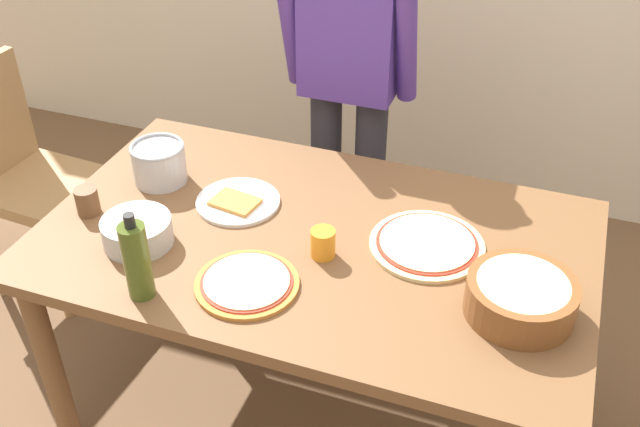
{
  "coord_description": "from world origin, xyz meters",
  "views": [
    {
      "loc": [
        0.6,
        -1.6,
        2.07
      ],
      "look_at": [
        0.0,
        0.05,
        0.81
      ],
      "focal_mm": 41.5,
      "sensor_mm": 36.0,
      "label": 1
    }
  ],
  "objects_px": {
    "mixing_bowl_steel": "(137,232)",
    "cup_orange": "(323,243)",
    "plate_with_slice": "(238,202)",
    "olive_oil_bottle": "(137,260)",
    "steel_pot": "(159,163)",
    "person_cook": "(350,69)",
    "chair_wooden_left": "(21,168)",
    "pizza_cooked_on_tray": "(247,283)",
    "dining_table": "(314,261)",
    "popcorn_bowl": "(521,294)",
    "pizza_raw_on_board": "(427,244)",
    "cup_small_brown": "(87,201)"
  },
  "relations": [
    {
      "from": "olive_oil_bottle",
      "to": "cup_small_brown",
      "type": "relative_size",
      "value": 3.01
    },
    {
      "from": "mixing_bowl_steel",
      "to": "cup_orange",
      "type": "relative_size",
      "value": 2.35
    },
    {
      "from": "mixing_bowl_steel",
      "to": "olive_oil_bottle",
      "type": "distance_m",
      "value": 0.24
    },
    {
      "from": "dining_table",
      "to": "plate_with_slice",
      "type": "xyz_separation_m",
      "value": [
        -0.28,
        0.08,
        0.1
      ]
    },
    {
      "from": "olive_oil_bottle",
      "to": "steel_pot",
      "type": "distance_m",
      "value": 0.55
    },
    {
      "from": "cup_small_brown",
      "to": "dining_table",
      "type": "bearing_deg",
      "value": 9.85
    },
    {
      "from": "popcorn_bowl",
      "to": "cup_orange",
      "type": "relative_size",
      "value": 3.29
    },
    {
      "from": "pizza_raw_on_board",
      "to": "person_cook",
      "type": "bearing_deg",
      "value": 123.68
    },
    {
      "from": "popcorn_bowl",
      "to": "pizza_cooked_on_tray",
      "type": "bearing_deg",
      "value": -168.46
    },
    {
      "from": "pizza_raw_on_board",
      "to": "olive_oil_bottle",
      "type": "relative_size",
      "value": 1.29
    },
    {
      "from": "person_cook",
      "to": "olive_oil_bottle",
      "type": "height_order",
      "value": "person_cook"
    },
    {
      "from": "dining_table",
      "to": "cup_small_brown",
      "type": "relative_size",
      "value": 18.82
    },
    {
      "from": "olive_oil_bottle",
      "to": "steel_pot",
      "type": "bearing_deg",
      "value": 114.77
    },
    {
      "from": "mixing_bowl_steel",
      "to": "cup_orange",
      "type": "xyz_separation_m",
      "value": [
        0.52,
        0.13,
        0.0
      ]
    },
    {
      "from": "plate_with_slice",
      "to": "chair_wooden_left",
      "type": "bearing_deg",
      "value": 168.34
    },
    {
      "from": "mixing_bowl_steel",
      "to": "dining_table",
      "type": "bearing_deg",
      "value": 23.01
    },
    {
      "from": "plate_with_slice",
      "to": "steel_pot",
      "type": "distance_m",
      "value": 0.3
    },
    {
      "from": "pizza_raw_on_board",
      "to": "cup_small_brown",
      "type": "relative_size",
      "value": 3.88
    },
    {
      "from": "pizza_cooked_on_tray",
      "to": "cup_small_brown",
      "type": "relative_size",
      "value": 3.31
    },
    {
      "from": "dining_table",
      "to": "pizza_cooked_on_tray",
      "type": "distance_m",
      "value": 0.3
    },
    {
      "from": "person_cook",
      "to": "pizza_cooked_on_tray",
      "type": "height_order",
      "value": "person_cook"
    },
    {
      "from": "pizza_cooked_on_tray",
      "to": "plate_with_slice",
      "type": "bearing_deg",
      "value": 118.78
    },
    {
      "from": "person_cook",
      "to": "plate_with_slice",
      "type": "bearing_deg",
      "value": -101.57
    },
    {
      "from": "pizza_raw_on_board",
      "to": "plate_with_slice",
      "type": "distance_m",
      "value": 0.6
    },
    {
      "from": "pizza_cooked_on_tray",
      "to": "steel_pot",
      "type": "xyz_separation_m",
      "value": [
        -0.48,
        0.38,
        0.06
      ]
    },
    {
      "from": "dining_table",
      "to": "popcorn_bowl",
      "type": "relative_size",
      "value": 5.71
    },
    {
      "from": "pizza_cooked_on_tray",
      "to": "person_cook",
      "type": "bearing_deg",
      "value": 92.67
    },
    {
      "from": "dining_table",
      "to": "plate_with_slice",
      "type": "height_order",
      "value": "plate_with_slice"
    },
    {
      "from": "olive_oil_bottle",
      "to": "cup_orange",
      "type": "relative_size",
      "value": 3.01
    },
    {
      "from": "pizza_raw_on_board",
      "to": "plate_with_slice",
      "type": "bearing_deg",
      "value": 178.96
    },
    {
      "from": "popcorn_bowl",
      "to": "mixing_bowl_steel",
      "type": "bearing_deg",
      "value": -175.89
    },
    {
      "from": "chair_wooden_left",
      "to": "plate_with_slice",
      "type": "height_order",
      "value": "chair_wooden_left"
    },
    {
      "from": "pizza_raw_on_board",
      "to": "olive_oil_bottle",
      "type": "xyz_separation_m",
      "value": [
        -0.66,
        -0.45,
        0.1
      ]
    },
    {
      "from": "dining_table",
      "to": "popcorn_bowl",
      "type": "bearing_deg",
      "value": -11.38
    },
    {
      "from": "dining_table",
      "to": "person_cook",
      "type": "bearing_deg",
      "value": 100.61
    },
    {
      "from": "pizza_raw_on_board",
      "to": "olive_oil_bottle",
      "type": "height_order",
      "value": "olive_oil_bottle"
    },
    {
      "from": "mixing_bowl_steel",
      "to": "person_cook",
      "type": "bearing_deg",
      "value": 71.31
    },
    {
      "from": "pizza_raw_on_board",
      "to": "pizza_cooked_on_tray",
      "type": "xyz_separation_m",
      "value": [
        -0.41,
        -0.33,
        -0.0
      ]
    },
    {
      "from": "chair_wooden_left",
      "to": "olive_oil_bottle",
      "type": "distance_m",
      "value": 1.24
    },
    {
      "from": "plate_with_slice",
      "to": "cup_small_brown",
      "type": "xyz_separation_m",
      "value": [
        -0.4,
        -0.2,
        0.03
      ]
    },
    {
      "from": "chair_wooden_left",
      "to": "plate_with_slice",
      "type": "bearing_deg",
      "value": -11.66
    },
    {
      "from": "mixing_bowl_steel",
      "to": "olive_oil_bottle",
      "type": "bearing_deg",
      "value": -56.4
    },
    {
      "from": "dining_table",
      "to": "olive_oil_bottle",
      "type": "bearing_deg",
      "value": -131.44
    },
    {
      "from": "mixing_bowl_steel",
      "to": "steel_pot",
      "type": "xyz_separation_m",
      "value": [
        -0.11,
        0.31,
        0.03
      ]
    },
    {
      "from": "olive_oil_bottle",
      "to": "dining_table",
      "type": "bearing_deg",
      "value": 48.56
    },
    {
      "from": "cup_orange",
      "to": "plate_with_slice",
      "type": "bearing_deg",
      "value": 156.1
    },
    {
      "from": "cup_orange",
      "to": "olive_oil_bottle",
      "type": "bearing_deg",
      "value": -141.29
    },
    {
      "from": "person_cook",
      "to": "chair_wooden_left",
      "type": "relative_size",
      "value": 1.71
    },
    {
      "from": "plate_with_slice",
      "to": "popcorn_bowl",
      "type": "relative_size",
      "value": 0.93
    },
    {
      "from": "dining_table",
      "to": "cup_orange",
      "type": "xyz_separation_m",
      "value": [
        0.05,
        -0.07,
        0.13
      ]
    }
  ]
}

